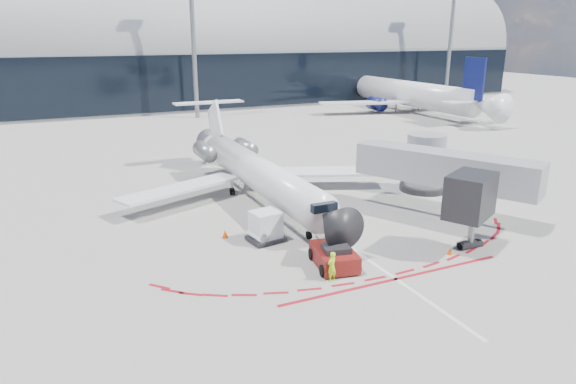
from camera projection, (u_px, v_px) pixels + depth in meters
name	position (u px, v px, depth m)	size (l,w,h in m)	color
ground	(302.00, 214.00, 37.73)	(260.00, 260.00, 0.00)	gray
apron_centerline	(291.00, 206.00, 39.46)	(0.25, 40.00, 0.01)	silver
apron_stop_bar	(396.00, 279.00, 27.73)	(14.00, 0.25, 0.01)	maroon
terminal_building	(143.00, 58.00, 91.66)	(150.00, 24.15, 24.00)	gray
jet_bridge	(439.00, 170.00, 38.12)	(10.03, 15.20, 4.90)	#94979C
light_mast_centre	(193.00, 35.00, 77.73)	(0.70, 0.70, 25.00)	gray
light_mast_east	(451.00, 35.00, 97.64)	(0.70, 0.70, 25.00)	gray
regional_jet	(253.00, 170.00, 41.12)	(22.05, 27.19, 6.81)	white
pushback_tug	(334.00, 256.00, 29.15)	(2.80, 5.40, 1.37)	#600F0D
ramp_worker	(332.00, 266.00, 27.32)	(0.61, 0.40, 1.67)	#BFFF1A
uld_container	(266.00, 227.00, 32.56)	(2.37, 2.10, 1.99)	black
safety_cone_left	(225.00, 234.00, 33.29)	(0.41, 0.41, 0.56)	#E34504
safety_cone_right	(450.00, 251.00, 30.78)	(0.32, 0.32, 0.45)	#E34504
bg_airliner_1	(406.00, 75.00, 87.20)	(37.00, 39.18, 11.97)	white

